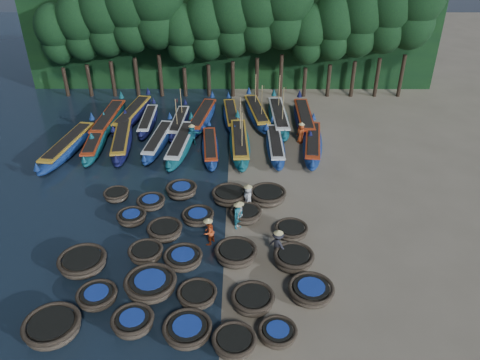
{
  "coord_description": "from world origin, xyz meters",
  "views": [
    {
      "loc": [
        0.9,
        -23.38,
        16.38
      ],
      "look_at": [
        0.84,
        1.84,
        1.3
      ],
      "focal_mm": 35.0,
      "sensor_mm": 36.0,
      "label": 1
    }
  ],
  "objects_px": {
    "coracle_5": "(97,296)",
    "long_boat_3": "(159,141)",
    "coracle_19": "(291,230)",
    "coracle_18": "(246,214)",
    "coracle_17": "(198,216)",
    "fisherman_4": "(240,213)",
    "coracle_0": "(52,327)",
    "coracle_13": "(236,254)",
    "coracle_8": "(253,300)",
    "long_boat_4": "(181,144)",
    "long_boat_11": "(148,121)",
    "coracle_9": "(311,291)",
    "long_boat_8": "(313,144)",
    "coracle_23": "(230,196)",
    "coracle_10": "(83,262)",
    "long_boat_12": "(179,123)",
    "coracle_20": "(116,195)",
    "long_boat_1": "(96,141)",
    "coracle_6": "(151,285)",
    "coracle_15": "(132,217)",
    "long_boat_2": "(122,140)",
    "coracle_3": "(234,342)",
    "fisherman_2": "(208,231)",
    "coracle_12": "(183,258)",
    "coracle_4": "(278,333)",
    "coracle_22": "(182,190)",
    "long_boat_0": "(68,146)",
    "coracle_24": "(268,196)",
    "long_boat_13": "(202,117)",
    "coracle_1": "(133,322)",
    "fisherman_0": "(248,197)",
    "long_boat_10": "(133,114)",
    "fisherman_6": "(301,132)",
    "long_boat_5": "(210,147)",
    "long_boat_17": "(304,119)",
    "long_boat_7": "(275,145)",
    "long_boat_14": "(231,116)",
    "long_boat_16": "(279,117)",
    "long_boat_9": "(109,120)",
    "coracle_14": "(294,259)",
    "long_boat_6": "(240,143)",
    "fisherman_3": "(278,244)",
    "coracle_21": "(151,202)"
  },
  "relations": [
    {
      "from": "coracle_0",
      "to": "coracle_13",
      "type": "relative_size",
      "value": 0.99
    },
    {
      "from": "fisherman_6",
      "to": "long_boat_5",
      "type": "bearing_deg",
      "value": -103.01
    },
    {
      "from": "coracle_13",
      "to": "fisherman_0",
      "type": "relative_size",
      "value": 1.39
    },
    {
      "from": "coracle_8",
      "to": "fisherman_2",
      "type": "relative_size",
      "value": 1.37
    },
    {
      "from": "coracle_6",
      "to": "long_boat_17",
      "type": "height_order",
      "value": "long_boat_17"
    },
    {
      "from": "coracle_22",
      "to": "long_boat_0",
      "type": "distance_m",
      "value": 10.92
    },
    {
      "from": "coracle_5",
      "to": "coracle_10",
      "type": "height_order",
      "value": "coracle_10"
    },
    {
      "from": "coracle_3",
      "to": "coracle_10",
      "type": "distance_m",
      "value": 9.31
    },
    {
      "from": "coracle_5",
      "to": "fisherman_4",
      "type": "bearing_deg",
      "value": 42.55
    },
    {
      "from": "long_boat_6",
      "to": "fisherman_3",
      "type": "relative_size",
      "value": 4.7
    },
    {
      "from": "long_boat_7",
      "to": "fisherman_2",
      "type": "height_order",
      "value": "fisherman_2"
    },
    {
      "from": "coracle_4",
      "to": "long_boat_3",
      "type": "bearing_deg",
      "value": 113.25
    },
    {
      "from": "coracle_1",
      "to": "coracle_6",
      "type": "height_order",
      "value": "coracle_6"
    },
    {
      "from": "coracle_20",
      "to": "long_boat_1",
      "type": "height_order",
      "value": "long_boat_1"
    },
    {
      "from": "coracle_8",
      "to": "long_boat_7",
      "type": "distance_m",
      "value": 16.02
    },
    {
      "from": "coracle_12",
      "to": "long_boat_5",
      "type": "height_order",
      "value": "long_boat_5"
    },
    {
      "from": "coracle_23",
      "to": "long_boat_5",
      "type": "xyz_separation_m",
      "value": [
        -1.6,
        6.7,
        0.02
      ]
    },
    {
      "from": "coracle_6",
      "to": "long_boat_12",
      "type": "bearing_deg",
      "value": 92.46
    },
    {
      "from": "coracle_13",
      "to": "long_boat_14",
      "type": "distance_m",
      "value": 18.28
    },
    {
      "from": "long_boat_10",
      "to": "fisherman_4",
      "type": "bearing_deg",
      "value": -49.53
    },
    {
      "from": "coracle_17",
      "to": "fisherman_4",
      "type": "bearing_deg",
      "value": -8.13
    },
    {
      "from": "coracle_10",
      "to": "long_boat_10",
      "type": "xyz_separation_m",
      "value": [
        -1.22,
        19.03,
        0.13
      ]
    },
    {
      "from": "long_boat_13",
      "to": "coracle_8",
      "type": "bearing_deg",
      "value": -70.51
    },
    {
      "from": "coracle_1",
      "to": "long_boat_3",
      "type": "distance_m",
      "value": 18.03
    },
    {
      "from": "coracle_23",
      "to": "coracle_10",
      "type": "bearing_deg",
      "value": -139.57
    },
    {
      "from": "coracle_4",
      "to": "coracle_13",
      "type": "xyz_separation_m",
      "value": [
        -1.85,
        5.16,
        0.1
      ]
    },
    {
      "from": "coracle_24",
      "to": "coracle_3",
      "type": "bearing_deg",
      "value": -99.76
    },
    {
      "from": "long_boat_3",
      "to": "coracle_12",
      "type": "bearing_deg",
      "value": -69.74
    },
    {
      "from": "coracle_19",
      "to": "long_boat_16",
      "type": "relative_size",
      "value": 0.25
    },
    {
      "from": "coracle_19",
      "to": "coracle_18",
      "type": "bearing_deg",
      "value": 149.91
    },
    {
      "from": "coracle_13",
      "to": "coracle_19",
      "type": "relative_size",
      "value": 1.16
    },
    {
      "from": "coracle_21",
      "to": "long_boat_8",
      "type": "xyz_separation_m",
      "value": [
        10.99,
        7.76,
        0.19
      ]
    },
    {
      "from": "coracle_8",
      "to": "long_boat_4",
      "type": "distance_m",
      "value": 16.81
    },
    {
      "from": "fisherman_2",
      "to": "coracle_4",
      "type": "bearing_deg",
      "value": 58.35
    },
    {
      "from": "coracle_10",
      "to": "long_boat_16",
      "type": "height_order",
      "value": "long_boat_16"
    },
    {
      "from": "long_boat_12",
      "to": "long_boat_16",
      "type": "relative_size",
      "value": 0.8
    },
    {
      "from": "coracle_15",
      "to": "long_boat_2",
      "type": "xyz_separation_m",
      "value": [
        -2.75,
        9.99,
        0.19
      ]
    },
    {
      "from": "long_boat_4",
      "to": "long_boat_13",
      "type": "height_order",
      "value": "long_boat_4"
    },
    {
      "from": "coracle_19",
      "to": "long_boat_11",
      "type": "distance_m",
      "value": 18.43
    },
    {
      "from": "coracle_17",
      "to": "coracle_14",
      "type": "bearing_deg",
      "value": -36.68
    },
    {
      "from": "long_boat_9",
      "to": "long_boat_3",
      "type": "bearing_deg",
      "value": -36.0
    },
    {
      "from": "coracle_24",
      "to": "coracle_13",
      "type": "bearing_deg",
      "value": -109.01
    },
    {
      "from": "coracle_5",
      "to": "long_boat_12",
      "type": "distance_m",
      "value": 19.89
    },
    {
      "from": "coracle_9",
      "to": "long_boat_8",
      "type": "bearing_deg",
      "value": 82.31
    },
    {
      "from": "coracle_8",
      "to": "coracle_13",
      "type": "bearing_deg",
      "value": 103.76
    },
    {
      "from": "fisherman_0",
      "to": "long_boat_2",
      "type": "bearing_deg",
      "value": -132.03
    },
    {
      "from": "coracle_17",
      "to": "long_boat_1",
      "type": "distance_m",
      "value": 12.95
    },
    {
      "from": "coracle_4",
      "to": "long_boat_11",
      "type": "distance_m",
      "value": 24.25
    },
    {
      "from": "coracle_22",
      "to": "long_boat_7",
      "type": "xyz_separation_m",
      "value": [
        6.4,
        6.28,
        0.07
      ]
    },
    {
      "from": "coracle_5",
      "to": "long_boat_3",
      "type": "bearing_deg",
      "value": 88.53
    }
  ]
}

